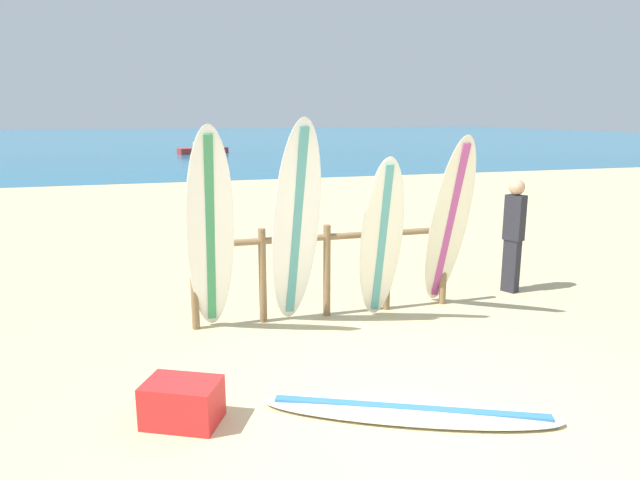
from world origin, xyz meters
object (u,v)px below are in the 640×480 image
Objects in this scene: surfboard_leaning_center_left at (381,241)px; cooler_box at (182,402)px; surfboard_leaning_far_left at (210,233)px; surfboard_leaning_left at (296,225)px; surfboard_leaning_center at (449,225)px; small_boat_offshore at (203,149)px; beachgoer_standing at (514,231)px; surfboard_lying_on_sand at (410,411)px; surfboard_rack at (327,260)px.

surfboard_leaning_center_left reaches higher than cooler_box.
surfboard_leaning_far_left reaches higher than cooler_box.
surfboard_leaning_far_left is at bearing -179.57° from surfboard_leaning_left.
small_boat_offshore is at bearing 90.30° from surfboard_leaning_center.
surfboard_leaning_left is 1.54× the size of beachgoer_standing.
beachgoer_standing is at bearing 21.68° from surfboard_leaning_center.
surfboard_leaning_center_left is at bearing -91.41° from small_boat_offshore.
surfboard_leaning_left reaches higher than surfboard_leaning_center_left.
surfboard_lying_on_sand is at bearing -79.88° from surfboard_leaning_left.
small_boat_offshore is (1.31, 30.81, -0.46)m from surfboard_rack.
small_boat_offshore is (2.75, 31.09, -0.94)m from surfboard_leaning_far_left.
surfboard_lying_on_sand is at bearing -58.53° from surfboard_leaning_far_left.
surfboard_rack is at bearing 30.71° from surfboard_leaning_left.
surfboard_leaning_center_left is (1.98, -0.13, -0.18)m from surfboard_leaning_far_left.
surfboard_lying_on_sand is at bearing -124.69° from surfboard_leaning_center.
surfboard_leaning_left reaches higher than beachgoer_standing.
surfboard_leaning_far_left is 2.89m from surfboard_lying_on_sand.
surfboard_rack is 1.64× the size of surfboard_leaning_center_left.
surfboard_leaning_far_left is at bearing 179.24° from surfboard_leaning_center.
surfboard_leaning_left is 1.94m from surfboard_leaning_center.
surfboard_rack is 30.85m from small_boat_offshore.
surfboard_leaning_far_left reaches higher than surfboard_leaning_center.
surfboard_leaning_center reaches higher than surfboard_lying_on_sand.
cooler_box is (-1.43, -1.84, -1.05)m from surfboard_leaning_left.
surfboard_rack is 0.74m from surfboard_leaning_left.
surfboard_leaning_far_left is 0.74× the size of small_boat_offshore.
beachgoer_standing is at bearing 15.38° from surfboard_leaning_center_left.
cooler_box is (-0.46, -1.84, -1.02)m from surfboard_leaning_far_left.
surfboard_lying_on_sand is (1.38, -2.25, -1.16)m from surfboard_leaning_far_left.
surfboard_leaning_left is 1.03m from surfboard_leaning_center_left.
surfboard_leaning_center is at bearing 55.31° from surfboard_lying_on_sand.
surfboard_leaning_center_left is (1.00, -0.14, -0.21)m from surfboard_leaning_left.
surfboard_leaning_left is 3.31m from beachgoer_standing.
surfboard_leaning_left is 1.08× the size of surfboard_leaning_center.
surfboard_lying_on_sand is (-1.53, -2.22, -1.10)m from surfboard_leaning_center.
surfboard_rack is at bearing -175.77° from beachgoer_standing.
small_boat_offshore is at bearing 92.78° from beachgoer_standing.
cooler_box is at bearing -103.99° from surfboard_leaning_far_left.
surfboard_rack is 1.34× the size of surfboard_lying_on_sand.
surfboard_rack is 2.62m from surfboard_lying_on_sand.
surfboard_leaning_far_left is at bearing -95.05° from small_boat_offshore.
surfboard_leaning_center_left is 3.39× the size of cooler_box.
beachgoer_standing reaches higher than cooler_box.
cooler_box is (-2.44, -1.70, -0.84)m from surfboard_leaning_center_left.
surfboard_rack is 5.55× the size of cooler_box.
cooler_box is at bearing -153.65° from beachgoer_standing.
surfboard_leaning_far_left reaches higher than surfboard_leaning_center_left.
beachgoer_standing is at bearing 4.23° from surfboard_rack.
surfboard_leaning_center is 0.91× the size of surfboard_lying_on_sand.
surfboard_leaning_left is at bearing 78.88° from cooler_box.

